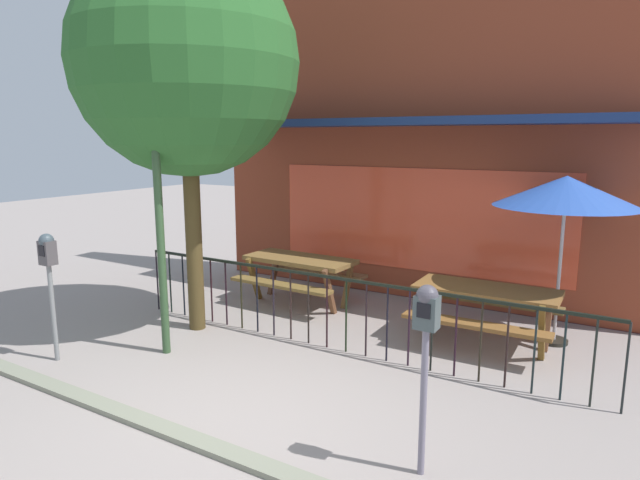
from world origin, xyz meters
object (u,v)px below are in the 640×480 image
(picnic_table_right, at_px, (486,300))
(patio_umbrella, at_px, (566,192))
(street_lamp, at_px, (155,146))
(parking_meter_far, at_px, (426,330))
(street_tree, at_px, (186,64))
(parking_meter_near, at_px, (48,263))
(picnic_table_left, at_px, (300,267))

(picnic_table_right, bearing_deg, patio_umbrella, 34.63)
(picnic_table_right, xyz_separation_m, street_lamp, (-3.39, -2.35, 1.98))
(parking_meter_far, bearing_deg, picnic_table_right, 95.47)
(street_tree, bearing_deg, parking_meter_near, -111.14)
(picnic_table_left, bearing_deg, parking_meter_far, -45.08)
(picnic_table_right, relative_size, parking_meter_far, 1.15)
(picnic_table_right, distance_m, parking_meter_near, 5.46)
(patio_umbrella, bearing_deg, street_tree, -155.69)
(picnic_table_right, xyz_separation_m, street_tree, (-3.69, -1.48, 3.04))
(picnic_table_right, relative_size, street_tree, 0.35)
(picnic_table_right, distance_m, parking_meter_far, 3.18)
(patio_umbrella, relative_size, parking_meter_far, 1.40)
(patio_umbrella, relative_size, street_lamp, 0.56)
(picnic_table_right, height_order, street_tree, street_tree)
(patio_umbrella, xyz_separation_m, parking_meter_near, (-5.15, -3.76, -0.79))
(picnic_table_left, xyz_separation_m, street_tree, (-0.62, -1.75, 3.04))
(patio_umbrella, height_order, street_lamp, street_lamp)
(picnic_table_left, height_order, parking_meter_far, parking_meter_far)
(street_lamp, bearing_deg, parking_meter_near, -138.30)
(picnic_table_left, relative_size, picnic_table_right, 1.00)
(parking_meter_far, distance_m, street_tree, 4.94)
(picnic_table_left, height_order, parking_meter_near, parking_meter_near)
(picnic_table_left, bearing_deg, street_lamp, -96.96)
(patio_umbrella, height_order, street_tree, street_tree)
(picnic_table_right, relative_size, street_lamp, 0.46)
(patio_umbrella, distance_m, street_lamp, 5.12)
(picnic_table_left, relative_size, street_tree, 0.36)
(parking_meter_far, distance_m, street_lamp, 4.00)
(picnic_table_left, height_order, street_lamp, street_lamp)
(street_lamp, bearing_deg, picnic_table_left, 83.04)
(patio_umbrella, height_order, parking_meter_near, patio_umbrella)
(patio_umbrella, xyz_separation_m, parking_meter_far, (-0.49, -3.65, -0.78))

